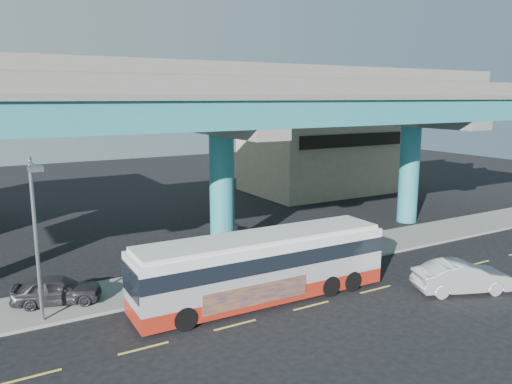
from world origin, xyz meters
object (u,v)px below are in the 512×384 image
transit_bus (262,265)px  street_lamp (36,218)px  sedan (462,277)px  stop_sign (318,233)px  parked_car (57,290)px

transit_bus → street_lamp: (-9.45, 2.02, 3.00)m
transit_bus → street_lamp: size_ratio=1.80×
sedan → street_lamp: size_ratio=0.71×
street_lamp → stop_sign: size_ratio=2.81×
street_lamp → stop_sign: (14.77, 0.72, -2.82)m
transit_bus → stop_sign: 5.99m
parked_car → street_lamp: (-0.85, -2.10, 3.95)m
street_lamp → stop_sign: street_lamp is taller
transit_bus → sedan: bearing=-23.2°
sedan → stop_sign: 7.90m
stop_sign → sedan: bearing=-42.6°
transit_bus → stop_sign: bearing=28.2°
sedan → street_lamp: street_lamp is taller
stop_sign → parked_car: bearing=-167.2°
sedan → stop_sign: stop_sign is taller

